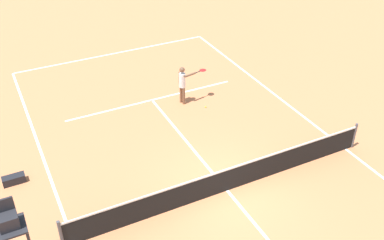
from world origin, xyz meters
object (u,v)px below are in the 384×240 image
Objects in this scene: player_serving at (183,82)px; tennis_ball at (206,107)px; umpire_chair at (10,226)px; equipment_bag at (14,179)px.

player_serving is 1.48m from tennis_ball.
player_serving is 9.99m from umpire_chair.
umpire_chair reaches higher than tennis_ball.
player_serving is at bearing -142.66° from umpire_chair.
equipment_bag is at bearing 9.94° from tennis_ball.
player_serving reaches higher than equipment_bag.
umpire_chair reaches higher than equipment_bag.
umpire_chair is at bearing -64.06° from player_serving.
umpire_chair is (7.93, 6.05, 0.55)m from player_serving.
equipment_bag is (7.59, 2.26, -0.91)m from player_serving.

